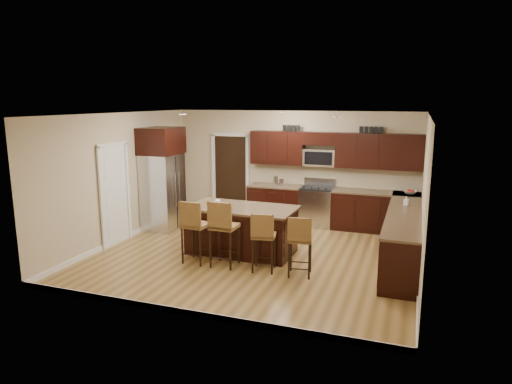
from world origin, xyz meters
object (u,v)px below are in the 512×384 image
at_px(stool_mid, 223,226).
at_px(stool_extra, 300,239).
at_px(stool_left, 194,225).
at_px(stool_right, 263,235).
at_px(refrigerator, 162,178).
at_px(island, 241,231).
at_px(range, 317,206).

relative_size(stool_mid, stool_extra, 1.15).
xyz_separation_m(stool_left, stool_right, (1.33, 0.01, -0.07)).
bearing_deg(stool_left, refrigerator, 137.50).
xyz_separation_m(island, stool_right, (0.73, -0.84, 0.23)).
bearing_deg(stool_left, island, 59.00).
bearing_deg(range, stool_right, -94.37).
distance_m(stool_right, refrigerator, 3.59).
bearing_deg(stool_right, island, 121.88).
bearing_deg(stool_extra, stool_mid, 171.19).
distance_m(refrigerator, stool_extra, 4.15).
height_order(range, stool_right, range).
relative_size(island, stool_extra, 2.02).
height_order(island, stool_mid, stool_mid).
bearing_deg(stool_left, stool_extra, 4.15).
bearing_deg(stool_mid, island, 89.21).
distance_m(island, stool_right, 1.14).
distance_m(island, stool_left, 1.08).
relative_size(stool_left, stool_right, 1.11).
distance_m(island, refrigerator, 2.63).
distance_m(stool_left, stool_extra, 1.98).
relative_size(stool_left, stool_extra, 1.11).
height_order(stool_mid, stool_extra, stool_mid).
distance_m(stool_left, stool_right, 1.33).
relative_size(range, island, 0.52).
distance_m(range, stool_left, 3.63).
xyz_separation_m(stool_left, stool_extra, (1.98, 0.01, -0.07)).
bearing_deg(range, stool_mid, -107.11).
bearing_deg(island, refrigerator, 159.09).
bearing_deg(stool_left, range, 68.14).
xyz_separation_m(range, island, (-0.98, -2.41, -0.04)).
bearing_deg(range, stool_extra, -82.97).
height_order(range, island, range).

